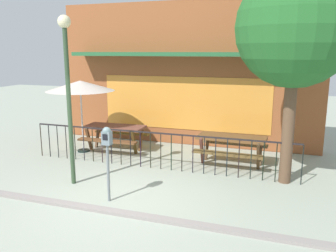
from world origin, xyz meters
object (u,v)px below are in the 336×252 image
at_px(patio_umbrella, 80,86).
at_px(parking_meter_near, 107,144).
at_px(street_tree, 296,29).
at_px(picnic_table_left, 115,131).
at_px(picnic_table_right, 232,142).
at_px(street_lamp, 67,76).

xyz_separation_m(patio_umbrella, parking_meter_near, (2.46, -2.98, -0.79)).
distance_m(patio_umbrella, street_tree, 6.06).
bearing_deg(picnic_table_left, street_tree, -12.74).
bearing_deg(parking_meter_near, picnic_table_right, 57.88).
xyz_separation_m(picnic_table_left, picnic_table_right, (3.57, -0.21, 0.00)).
height_order(picnic_table_right, parking_meter_near, parking_meter_near).
relative_size(picnic_table_right, street_lamp, 0.49).
relative_size(parking_meter_near, street_tree, 0.32).
bearing_deg(street_tree, picnic_table_right, 146.64).
distance_m(parking_meter_near, street_tree, 4.65).
height_order(picnic_table_right, street_tree, street_tree).
xyz_separation_m(patio_umbrella, street_lamp, (1.22, -2.37, 0.47)).
xyz_separation_m(picnic_table_right, street_tree, (1.39, -0.91, 2.85)).
bearing_deg(picnic_table_left, street_lamp, -83.01).
distance_m(street_tree, street_lamp, 5.01).
bearing_deg(street_tree, street_lamp, -160.40).
relative_size(street_tree, street_lamp, 1.27).
bearing_deg(street_lamp, patio_umbrella, 117.18).
height_order(parking_meter_near, street_lamp, street_lamp).
distance_m(patio_umbrella, street_lamp, 2.70).
xyz_separation_m(picnic_table_left, patio_umbrella, (-0.88, -0.40, 1.38)).
relative_size(picnic_table_right, parking_meter_near, 1.20).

